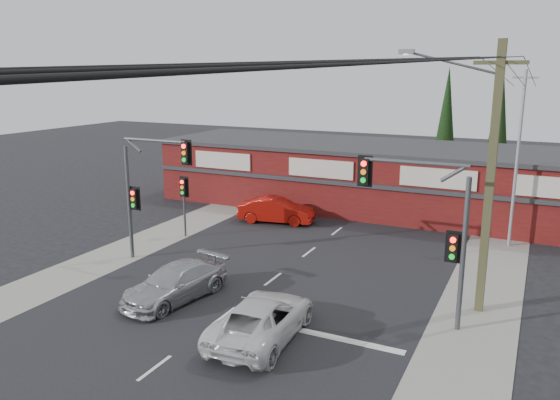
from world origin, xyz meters
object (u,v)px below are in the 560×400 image
at_px(silver_suv, 175,283).
at_px(utility_pole, 487,171).
at_px(shop_building, 356,174).
at_px(white_suv, 262,319).
at_px(red_sedan, 276,210).

bearing_deg(silver_suv, utility_pole, 31.00).
bearing_deg(shop_building, white_suv, -81.09).
distance_m(white_suv, silver_suv, 4.82).
xyz_separation_m(white_suv, utility_pole, (6.29, 5.55, 4.69)).
relative_size(red_sedan, utility_pole, 0.46).
bearing_deg(red_sedan, silver_suv, 176.42).
bearing_deg(white_suv, shop_building, -84.43).
bearing_deg(red_sedan, white_suv, -165.98).
xyz_separation_m(red_sedan, utility_pole, (12.31, -7.81, 4.65)).
relative_size(silver_suv, shop_building, 0.18).
relative_size(white_suv, red_sedan, 1.12).
height_order(white_suv, silver_suv, white_suv).
height_order(silver_suv, shop_building, shop_building).
distance_m(red_sedan, utility_pole, 15.30).
xyz_separation_m(white_suv, red_sedan, (-6.02, 13.36, 0.04)).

